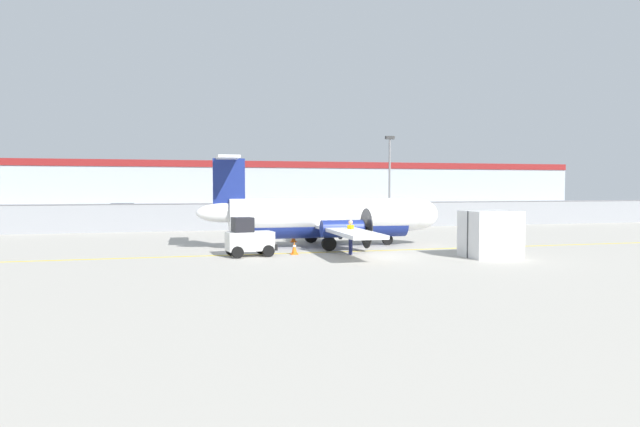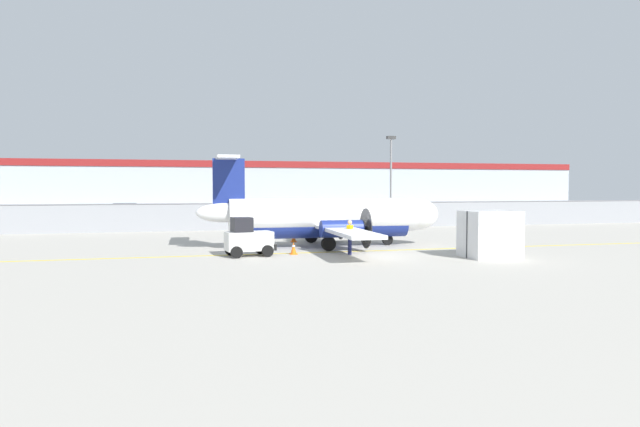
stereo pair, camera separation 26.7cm
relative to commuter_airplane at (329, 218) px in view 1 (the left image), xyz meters
name	(u,v)px [view 1 (the left image)]	position (x,y,z in m)	size (l,w,h in m)	color
ground_plane	(353,251)	(0.53, -2.69, -1.60)	(140.00, 140.00, 0.01)	#ADA89E
perimeter_fence	(290,215)	(0.53, 13.31, -0.49)	(98.00, 0.10, 2.10)	gray
parking_lot_strip	(266,220)	(0.53, 24.81, -1.54)	(98.00, 17.00, 0.12)	#38383A
background_building	(243,187)	(0.53, 43.30, 1.66)	(91.00, 8.10, 6.50)	#A8B2BC
commuter_airplane	(329,218)	(0.00, 0.00, 0.00)	(13.80, 16.04, 4.92)	white
baggage_tug	(249,239)	(-4.93, -3.38, -0.75)	(2.45, 1.64, 1.88)	silver
ground_crew_worker	(351,235)	(0.02, -3.93, -0.65)	(0.38, 0.55, 1.70)	#191E4C
cargo_container	(490,234)	(6.10, -6.62, -0.50)	(2.44, 2.05, 2.20)	silver
traffic_cone_near_left	(293,237)	(-1.40, 2.94, -1.29)	(0.36, 0.36, 0.64)	orange
traffic_cone_near_right	(237,247)	(-5.34, -2.08, -1.29)	(0.36, 0.36, 0.64)	orange
traffic_cone_far_left	(294,248)	(-2.66, -3.20, -1.29)	(0.36, 0.36, 0.64)	orange
parked_car_0	(124,211)	(-13.05, 29.15, -0.71)	(4.28, 2.17, 1.58)	gray
parked_car_1	(193,213)	(-6.49, 24.27, -0.71)	(4.22, 2.05, 1.58)	navy
parked_car_2	(247,209)	(-0.48, 31.14, -0.71)	(4.36, 2.37, 1.58)	red
parked_car_3	(310,209)	(6.36, 30.33, -0.71)	(4.38, 2.40, 1.58)	#19662D
parked_car_4	(413,212)	(13.87, 19.71, -0.71)	(4.26, 2.13, 1.58)	navy
apron_light_pole	(390,174)	(8.03, 11.10, 2.70)	(0.70, 0.30, 7.27)	slate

